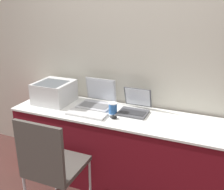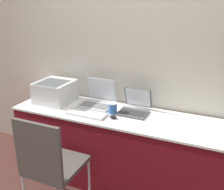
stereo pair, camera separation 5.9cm
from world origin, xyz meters
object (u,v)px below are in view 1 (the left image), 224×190
laptop_left (97,100)px  coffee_cup (113,108)px  printer (54,91)px  chair (51,162)px  laptop_right (135,107)px  external_keyboard (87,114)px  mouse (114,117)px

laptop_left → coffee_cup: bearing=-30.7°
printer → chair: size_ratio=0.39×
laptop_right → external_keyboard: size_ratio=0.78×
external_keyboard → chair: (-0.06, -0.54, -0.24)m
printer → mouse: bearing=-11.5°
coffee_cup → mouse: bearing=-64.8°
external_keyboard → mouse: mouse is taller
laptop_left → laptop_right: size_ratio=1.13×
external_keyboard → coffee_cup: coffee_cup is taller
external_keyboard → chair: size_ratio=0.41×
mouse → external_keyboard: bearing=-175.1°
laptop_left → external_keyboard: bearing=-85.9°
laptop_right → printer: bearing=-174.8°
external_keyboard → laptop_left: bearing=94.1°
coffee_cup → laptop_left: bearing=149.3°
external_keyboard → mouse: size_ratio=5.77×
external_keyboard → mouse: 0.28m
laptop_right → chair: size_ratio=0.31×
printer → external_keyboard: 0.53m
external_keyboard → printer: bearing=159.9°
printer → laptop_right: same height
printer → external_keyboard: (0.49, -0.18, -0.11)m
laptop_right → coffee_cup: 0.22m
coffee_cup → mouse: 0.13m
laptop_left → coffee_cup: size_ratio=3.13×
coffee_cup → chair: chair is taller
laptop_left → printer: bearing=-167.5°
laptop_right → coffee_cup: laptop_right is taller
laptop_left → mouse: (0.30, -0.26, -0.04)m
laptop_right → mouse: bearing=-119.3°
printer → laptop_right: 0.90m
external_keyboard → chair: 0.59m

